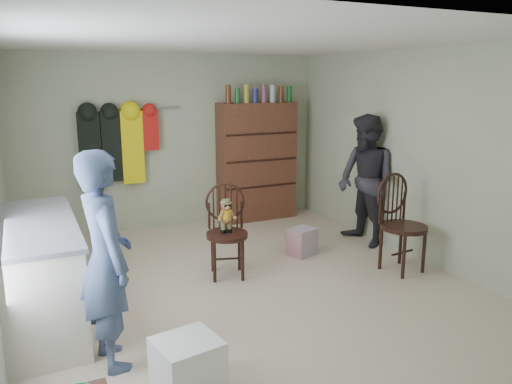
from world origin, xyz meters
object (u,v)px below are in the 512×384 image
counter (41,272)px  chair_front (226,225)px  chair_far (400,219)px  dresser (257,161)px

counter → chair_front: chair_front is taller
chair_front → chair_far: (1.84, -0.69, 0.02)m
counter → chair_far: 3.76m
counter → dresser: 3.96m
chair_far → dresser: (-0.54, 2.64, 0.32)m
chair_far → dresser: size_ratio=0.54×
dresser → chair_far: bearing=-78.4°
counter → chair_front: (1.91, 0.34, 0.11)m
chair_front → dresser: bearing=73.0°
chair_front → chair_far: 1.96m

